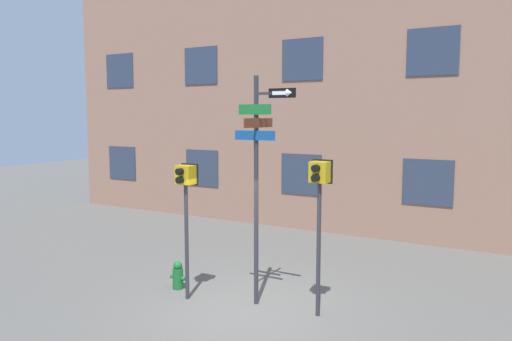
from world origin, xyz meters
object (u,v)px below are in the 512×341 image
Objects in this scene: pedestrian_signal_right at (319,194)px; fire_hydrant at (178,276)px; street_sign_pole at (259,169)px; pedestrian_signal_left at (186,193)px.

pedestrian_signal_right reaches higher than fire_hydrant.
fire_hydrant is (-1.97, -0.09, -2.43)m from street_sign_pole.
street_sign_pole is 3.13m from fire_hydrant.
fire_hydrant is (-0.55, 0.38, -1.91)m from pedestrian_signal_left.
fire_hydrant is (-3.22, -0.15, -2.02)m from pedestrian_signal_right.
fire_hydrant is at bearing -177.32° from street_sign_pole.
pedestrian_signal_right is (2.67, 0.53, 0.11)m from pedestrian_signal_left.
pedestrian_signal_left is (-1.42, -0.47, -0.51)m from street_sign_pole.
pedestrian_signal_left is at bearing -34.66° from fire_hydrant.
street_sign_pole is 1.62× the size of pedestrian_signal_left.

